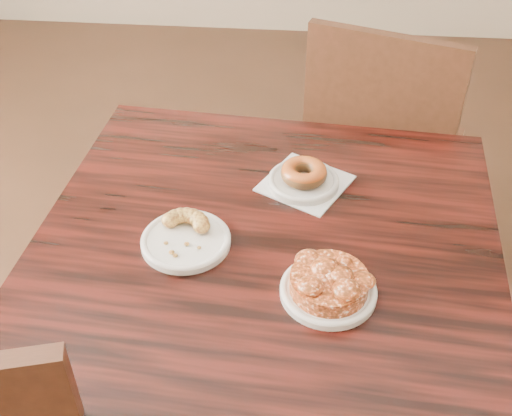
# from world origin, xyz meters

# --- Properties ---
(cafe_table) EXTENTS (0.91, 0.91, 0.75)m
(cafe_table) POSITION_xyz_m (-0.06, -0.09, 0.38)
(cafe_table) COLOR black
(cafe_table) RESTS_ON floor
(chair_far) EXTENTS (0.55, 0.55, 0.90)m
(chair_far) POSITION_xyz_m (0.24, 0.66, 0.45)
(chair_far) COLOR black
(chair_far) RESTS_ON floor
(napkin) EXTENTS (0.21, 0.21, 0.00)m
(napkin) POSITION_xyz_m (0.01, 0.09, 0.75)
(napkin) COLOR white
(napkin) RESTS_ON cafe_table
(plate_donut) EXTENTS (0.14, 0.14, 0.01)m
(plate_donut) POSITION_xyz_m (0.00, 0.09, 0.76)
(plate_donut) COLOR silver
(plate_donut) RESTS_ON napkin
(plate_cruller) EXTENTS (0.16, 0.16, 0.01)m
(plate_cruller) POSITION_xyz_m (-0.20, -0.10, 0.76)
(plate_cruller) COLOR white
(plate_cruller) RESTS_ON cafe_table
(plate_fritter) EXTENTS (0.16, 0.16, 0.01)m
(plate_fritter) POSITION_xyz_m (0.06, -0.20, 0.76)
(plate_fritter) COLOR white
(plate_fritter) RESTS_ON cafe_table
(glazed_donut) EXTENTS (0.09, 0.09, 0.03)m
(glazed_donut) POSITION_xyz_m (0.00, 0.09, 0.78)
(glazed_donut) COLOR #943B15
(glazed_donut) RESTS_ON plate_donut
(apple_fritter) EXTENTS (0.17, 0.17, 0.04)m
(apple_fritter) POSITION_xyz_m (0.06, -0.20, 0.78)
(apple_fritter) COLOR #431B07
(apple_fritter) RESTS_ON plate_fritter
(cruller_fragment) EXTENTS (0.11, 0.11, 0.03)m
(cruller_fragment) POSITION_xyz_m (-0.20, -0.10, 0.78)
(cruller_fragment) COLOR brown
(cruller_fragment) RESTS_ON plate_cruller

